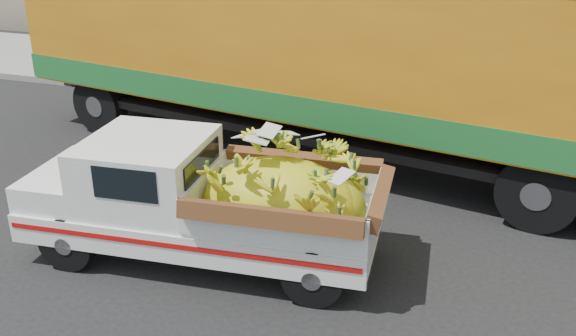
% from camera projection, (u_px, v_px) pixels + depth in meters
% --- Properties ---
extents(ground, '(100.00, 100.00, 0.00)m').
position_uv_depth(ground, '(240.00, 235.00, 8.69)').
color(ground, black).
rests_on(ground, ground).
extents(curb, '(60.00, 0.25, 0.15)m').
position_uv_depth(curb, '(342.00, 110.00, 13.49)').
color(curb, gray).
rests_on(curb, ground).
extents(sidewalk, '(60.00, 4.00, 0.14)m').
position_uv_depth(sidewalk, '(364.00, 84.00, 15.32)').
color(sidewalk, gray).
rests_on(sidewalk, ground).
extents(pickup_truck, '(4.47, 1.95, 1.53)m').
position_uv_depth(pickup_truck, '(227.00, 201.00, 7.80)').
color(pickup_truck, black).
rests_on(pickup_truck, ground).
extents(semi_trailer, '(12.08, 4.63, 3.80)m').
position_uv_depth(semi_trailer, '(340.00, 37.00, 10.40)').
color(semi_trailer, black).
rests_on(semi_trailer, ground).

